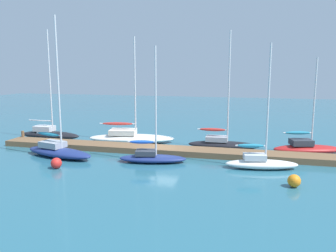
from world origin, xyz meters
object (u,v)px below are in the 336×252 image
sailboat_1 (58,150)px  sailboat_4 (223,143)px  sailboat_6 (307,147)px  mooring_buoy_orange (294,181)px  mooring_buoy_red (56,163)px  sailboat_3 (152,156)px  sailboat_5 (261,161)px  sailboat_0 (50,133)px  sailboat_2 (130,137)px

sailboat_1 → sailboat_4: bearing=39.7°
sailboat_4 → sailboat_6: bearing=-3.7°
sailboat_4 → mooring_buoy_orange: 10.43m
mooring_buoy_orange → mooring_buoy_red: (-16.18, 0.01, -0.00)m
sailboat_6 → mooring_buoy_red: sailboat_6 is taller
sailboat_3 → mooring_buoy_orange: 10.51m
sailboat_3 → sailboat_5: size_ratio=0.99×
sailboat_5 → sailboat_6: size_ratio=1.10×
sailboat_5 → mooring_buoy_red: size_ratio=11.24×
mooring_buoy_red → sailboat_0: bearing=125.4°
sailboat_3 → mooring_buoy_red: 6.99m
sailboat_6 → sailboat_3: bearing=-168.1°
mooring_buoy_orange → sailboat_2: bearing=145.4°
sailboat_2 → sailboat_3: size_ratio=1.15×
sailboat_4 → mooring_buoy_red: bearing=-143.7°
sailboat_1 → sailboat_5: sailboat_1 is taller
mooring_buoy_red → sailboat_2: bearing=78.0°
mooring_buoy_orange → mooring_buoy_red: 16.18m
sailboat_6 → mooring_buoy_red: bearing=-167.4°
sailboat_5 → mooring_buoy_orange: size_ratio=11.21×
sailboat_1 → sailboat_6: (19.86, 6.03, -0.05)m
sailboat_0 → sailboat_2: sailboat_0 is taller
sailboat_2 → mooring_buoy_red: bearing=-112.4°
sailboat_5 → sailboat_6: (3.88, 5.51, -0.01)m
sailboat_1 → sailboat_3: (7.90, 0.26, -0.09)m
sailboat_4 → sailboat_5: 6.43m
sailboat_2 → sailboat_3: sailboat_2 is taller
sailboat_6 → mooring_buoy_red: (-18.15, -9.02, -0.14)m
sailboat_0 → sailboat_1: bearing=-52.0°
sailboat_2 → mooring_buoy_orange: (14.11, -9.73, -0.14)m
sailboat_0 → sailboat_3: (12.68, -5.89, -0.10)m
sailboat_3 → mooring_buoy_orange: bearing=-28.9°
sailboat_1 → sailboat_2: bearing=74.9°
sailboat_4 → sailboat_5: sailboat_4 is taller
sailboat_5 → sailboat_6: sailboat_5 is taller
sailboat_0 → mooring_buoy_orange: (22.67, -9.15, -0.19)m
sailboat_0 → sailboat_3: bearing=-24.8°
sailboat_3 → sailboat_4: (4.90, 5.84, 0.06)m
sailboat_0 → sailboat_4: 17.58m
mooring_buoy_orange → sailboat_1: bearing=170.5°
sailboat_6 → sailboat_0: bearing=165.9°
sailboat_4 → sailboat_5: bearing=-63.3°
sailboat_2 → sailboat_4: sailboat_4 is taller
sailboat_0 → sailboat_6: size_ratio=1.35×
sailboat_4 → sailboat_6: sailboat_4 is taller
sailboat_1 → sailboat_2: size_ratio=1.11×
sailboat_3 → mooring_buoy_red: (-6.19, -3.25, -0.10)m
sailboat_1 → mooring_buoy_red: 3.45m
sailboat_1 → mooring_buoy_orange: sailboat_1 is taller
sailboat_0 → mooring_buoy_red: sailboat_0 is taller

